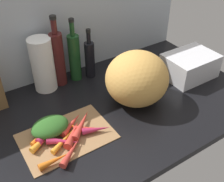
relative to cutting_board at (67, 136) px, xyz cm
name	(u,v)px	position (x,y,z in cm)	size (l,w,h in cm)	color
ground_plane	(76,123)	(7.34, 6.69, -1.90)	(170.00, 80.00, 3.00)	black
wall_back	(32,25)	(7.34, 45.19, 29.60)	(170.00, 3.00, 60.00)	#ADB7C1
cutting_board	(67,136)	(0.00, 0.00, 0.00)	(36.17, 24.41, 0.80)	#997047
carrot_0	(73,134)	(1.86, -2.22, 2.12)	(3.43, 3.43, 13.96)	red
carrot_1	(47,135)	(-6.87, 3.03, 2.06)	(3.33, 3.33, 10.20)	#B2264C
carrot_2	(96,129)	(10.99, -4.81, 1.80)	(2.80, 2.80, 11.44)	#B2264C
carrot_3	(44,132)	(-7.15, 5.37, 1.52)	(2.23, 2.23, 15.20)	orange
carrot_4	(63,142)	(-2.96, -3.71, 1.87)	(2.94, 2.94, 12.74)	#B2264C
carrot_5	(71,152)	(-2.66, -9.86, 1.83)	(2.85, 2.85, 14.02)	red
carrot_6	(65,125)	(1.41, 4.57, 1.96)	(3.12, 3.12, 16.32)	orange
carrot_7	(55,160)	(-9.24, -10.17, 1.71)	(2.62, 2.62, 12.31)	orange
carrot_8	(47,137)	(-7.44, 2.21, 1.73)	(2.65, 2.65, 16.73)	orange
carrot_9	(67,137)	(-0.85, -2.02, 1.51)	(2.21, 2.21, 17.58)	orange
carrot_10	(90,128)	(9.41, -2.73, 1.47)	(2.14, 2.14, 13.65)	red
carrot_11	(82,124)	(7.45, 0.73, 2.09)	(3.39, 3.39, 17.25)	red
carrot_12	(71,124)	(3.96, 3.31, 1.96)	(3.12, 3.12, 13.73)	red
carrot_greens_pile	(50,127)	(-4.57, 4.87, 3.61)	(15.18, 11.68, 6.42)	#2D6023
winter_squash	(137,78)	(37.56, 3.88, 11.96)	(28.77, 27.85, 24.73)	gold
paper_towel_roll	(43,65)	(6.18, 36.19, 12.97)	(10.84, 10.84, 26.75)	white
bottle_0	(58,58)	(14.16, 36.20, 14.23)	(6.27, 6.27, 35.74)	#471919
bottle_1	(74,56)	(22.73, 36.01, 12.50)	(5.97, 5.97, 32.65)	#19421E
bottle_2	(90,59)	(30.12, 33.93, 9.96)	(5.09, 5.09, 26.40)	black
dish_rack	(190,66)	(73.67, 5.80, 5.77)	(25.79, 19.42, 12.35)	silver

